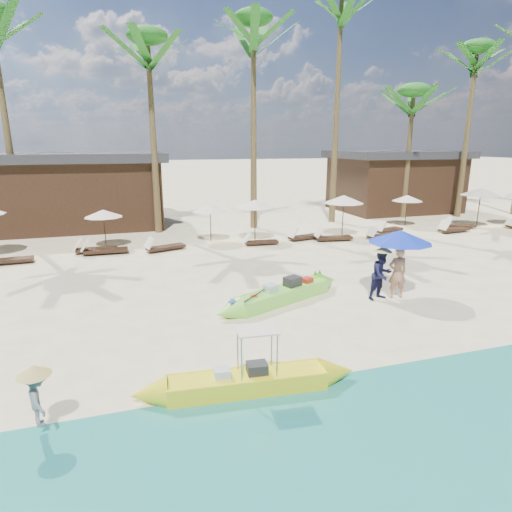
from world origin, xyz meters
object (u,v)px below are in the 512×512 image
object	(u,v)px
green_canoe	(282,294)
blue_umbrella	(400,237)
yellow_canoe	(247,381)
tourist	(397,273)

from	to	relation	value
green_canoe	blue_umbrella	distance (m)	4.21
green_canoe	yellow_canoe	world-z (taller)	yellow_canoe
yellow_canoe	blue_umbrella	world-z (taller)	blue_umbrella
tourist	blue_umbrella	xyz separation A→B (m)	(0.17, 0.25, 1.12)
green_canoe	yellow_canoe	xyz separation A→B (m)	(-2.45, -4.54, -0.03)
yellow_canoe	tourist	world-z (taller)	tourist
green_canoe	tourist	xyz separation A→B (m)	(3.64, -0.76, 0.60)
tourist	blue_umbrella	bearing A→B (deg)	-115.35
tourist	green_canoe	bearing A→B (deg)	-2.57
tourist	blue_umbrella	size ratio (longest dim) A/B	0.77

